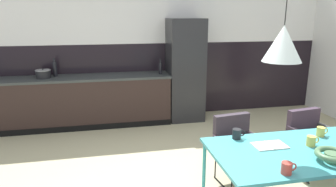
# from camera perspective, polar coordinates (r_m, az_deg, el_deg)

# --- Properties ---
(back_wall_splashback_dark) EXTENTS (6.88, 0.12, 1.42)m
(back_wall_splashback_dark) POSITION_cam_1_polar(r_m,az_deg,el_deg) (6.00, -2.23, 2.62)
(back_wall_splashback_dark) COLOR black
(back_wall_splashback_dark) RESTS_ON ground
(back_wall_panel_upper) EXTENTS (6.88, 0.12, 1.42)m
(back_wall_panel_upper) POSITION_cam_1_polar(r_m,az_deg,el_deg) (5.88, -2.37, 16.27)
(back_wall_panel_upper) COLOR white
(back_wall_panel_upper) RESTS_ON back_wall_splashback_dark
(kitchen_counter) EXTENTS (3.47, 0.63, 0.89)m
(kitchen_counter) POSITION_cam_1_polar(r_m,az_deg,el_deg) (5.67, -17.43, -1.49)
(kitchen_counter) COLOR #2D201C
(kitchen_counter) RESTS_ON ground
(refrigerator_column) EXTENTS (0.64, 0.60, 1.88)m
(refrigerator_column) POSITION_cam_1_polar(r_m,az_deg,el_deg) (5.71, 3.22, 4.36)
(refrigerator_column) COLOR #232326
(refrigerator_column) RESTS_ON ground
(dining_table) EXTENTS (1.86, 0.91, 0.75)m
(dining_table) POSITION_cam_1_polar(r_m,az_deg,el_deg) (3.16, 25.15, -9.98)
(dining_table) COLOR teal
(dining_table) RESTS_ON ground
(armchair_head_of_table) EXTENTS (0.54, 0.53, 0.80)m
(armchair_head_of_table) POSITION_cam_1_polar(r_m,az_deg,el_deg) (3.72, 12.56, -8.72)
(armchair_head_of_table) COLOR #393239
(armchair_head_of_table) RESTS_ON ground
(armchair_corner_seat) EXTENTS (0.54, 0.53, 0.79)m
(armchair_corner_seat) POSITION_cam_1_polar(r_m,az_deg,el_deg) (4.23, 24.86, -6.71)
(armchair_corner_seat) COLOR #393239
(armchair_corner_seat) RESTS_ON ground
(fruit_bowl) EXTENTS (0.28, 0.28, 0.09)m
(fruit_bowl) POSITION_cam_1_polar(r_m,az_deg,el_deg) (2.94, 28.30, -10.09)
(fruit_bowl) COLOR #4C704C
(fruit_bowl) RESTS_ON dining_table
(open_book) EXTENTS (0.31, 0.19, 0.02)m
(open_book) POSITION_cam_1_polar(r_m,az_deg,el_deg) (3.06, 18.42, -9.18)
(open_book) COLOR white
(open_book) RESTS_ON dining_table
(mug_dark_espresso) EXTENTS (0.13, 0.08, 0.09)m
(mug_dark_espresso) POSITION_cam_1_polar(r_m,az_deg,el_deg) (2.60, 21.31, -12.83)
(mug_dark_espresso) COLOR #B23D33
(mug_dark_espresso) RESTS_ON dining_table
(mug_wide_latte) EXTENTS (0.13, 0.08, 0.10)m
(mug_wide_latte) POSITION_cam_1_polar(r_m,az_deg,el_deg) (3.19, 25.16, -8.01)
(mug_wide_latte) COLOR gold
(mug_wide_latte) RESTS_ON dining_table
(mug_white_ceramic) EXTENTS (0.13, 0.09, 0.10)m
(mug_white_ceramic) POSITION_cam_1_polar(r_m,az_deg,el_deg) (3.13, 12.74, -7.34)
(mug_white_ceramic) COLOR black
(mug_white_ceramic) RESTS_ON dining_table
(mug_tall_blue) EXTENTS (0.12, 0.08, 0.10)m
(mug_tall_blue) POSITION_cam_1_polar(r_m,az_deg,el_deg) (3.48, 26.62, -6.36)
(mug_tall_blue) COLOR gold
(mug_tall_blue) RESTS_ON dining_table
(cooking_pot) EXTENTS (0.25, 0.25, 0.17)m
(cooking_pot) POSITION_cam_1_polar(r_m,az_deg,el_deg) (5.62, -22.23, 3.40)
(cooking_pot) COLOR black
(cooking_pot) RESTS_ON kitchen_counter
(bottle_oil_tall) EXTENTS (0.06, 0.06, 0.27)m
(bottle_oil_tall) POSITION_cam_1_polar(r_m,az_deg,el_deg) (5.56, -1.44, 4.80)
(bottle_oil_tall) COLOR black
(bottle_oil_tall) RESTS_ON kitchen_counter
(bottle_spice_small) EXTENTS (0.07, 0.07, 0.32)m
(bottle_spice_small) POSITION_cam_1_polar(r_m,az_deg,el_deg) (5.70, -20.34, 4.39)
(bottle_spice_small) COLOR black
(bottle_spice_small) RESTS_ON kitchen_counter
(pendant_lamp_over_table_near) EXTENTS (0.32, 0.32, 1.22)m
(pendant_lamp_over_table_near) POSITION_cam_1_polar(r_m,az_deg,el_deg) (2.73, 20.63, 8.70)
(pendant_lamp_over_table_near) COLOR black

